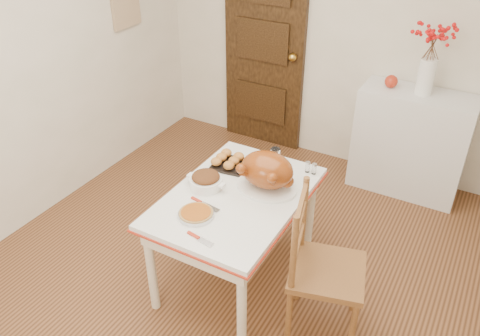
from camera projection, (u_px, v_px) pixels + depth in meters
The scene contains 18 objects.
floor at pixel (224, 274), 3.60m from camera, with size 3.50×4.00×0.00m, color #452715.
wall_back at pixel (336, 34), 4.40m from camera, with size 3.50×0.00×2.50m, color silver.
wall_left at pixel (21, 70), 3.65m from camera, with size 0.00×4.00×2.50m, color silver.
door_back at pixel (264, 47), 4.79m from camera, with size 0.85×0.06×2.06m, color black.
photo_board at pixel (125, 2), 4.40m from camera, with size 0.03×0.35×0.45m, color #D4BA86.
sideboard at pixel (410, 143), 4.30m from camera, with size 0.94×0.42×0.94m, color silver.
kitchen_table at pixel (236, 237), 3.40m from camera, with size 0.83×1.21×0.72m, color silver, non-canonical shape.
chair_oak at pixel (328, 269), 2.94m from camera, with size 0.44×0.44×1.01m, color brown, non-canonical shape.
berry_vase at pixel (430, 58), 3.88m from camera, with size 0.32×0.32×0.62m, color white, non-canonical shape.
apple at pixel (391, 81), 4.13m from camera, with size 0.11×0.11×0.11m, color #AB2714.
turkey_platter at pixel (267, 172), 3.19m from camera, with size 0.42×0.33×0.27m, color brown, non-canonical shape.
pumpkin_pie at pixel (196, 213), 3.00m from camera, with size 0.22×0.22×0.05m, color #964812.
stuffing_dish at pixel (206, 180), 3.25m from camera, with size 0.28×0.22×0.11m, color #563018, non-canonical shape.
rolls_tray at pixel (234, 162), 3.47m from camera, with size 0.30×0.23×0.08m, color #CA7F39, non-canonical shape.
pie_server at pixel (200, 239), 2.82m from camera, with size 0.19×0.05×0.01m, color silver, non-canonical shape.
carving_knife at pixel (205, 204), 3.10m from camera, with size 0.23×0.06×0.01m, color silver, non-canonical shape.
drinking_glass at pixel (275, 156), 3.50m from camera, with size 0.07×0.07×0.12m, color white.
shaker_pair at pixel (311, 168), 3.41m from camera, with size 0.08×0.03×0.08m, color white, non-canonical shape.
Camera 1 is at (1.39, -2.23, 2.59)m, focal length 36.56 mm.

